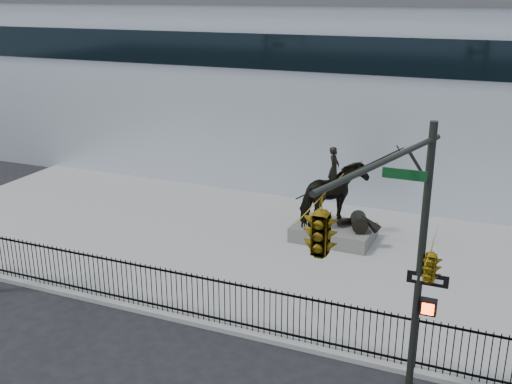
% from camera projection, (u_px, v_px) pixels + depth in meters
% --- Properties ---
extents(ground, '(120.00, 120.00, 0.00)m').
position_uv_depth(ground, '(163.00, 340.00, 17.40)').
color(ground, black).
rests_on(ground, ground).
extents(plaza, '(30.00, 12.00, 0.15)m').
position_uv_depth(plaza, '(255.00, 247.00, 23.50)').
color(plaza, '#979794').
rests_on(plaza, ground).
extents(building, '(44.00, 14.00, 9.00)m').
position_uv_depth(building, '(345.00, 87.00, 33.45)').
color(building, silver).
rests_on(building, ground).
extents(picket_fence, '(22.10, 0.10, 1.50)m').
position_uv_depth(picket_fence, '(183.00, 293.00, 18.21)').
color(picket_fence, black).
rests_on(picket_fence, plaza).
extents(statue_plinth, '(3.20, 2.26, 0.58)m').
position_uv_depth(statue_plinth, '(333.00, 232.00, 23.99)').
color(statue_plinth, '#4E4C47').
rests_on(statue_plinth, plaza).
extents(equestrian_statue, '(4.00, 2.54, 3.39)m').
position_uv_depth(equestrian_statue, '(337.00, 197.00, 23.48)').
color(equestrian_statue, black).
rests_on(equestrian_statue, statue_plinth).
extents(traffic_signal_right, '(2.17, 6.86, 7.00)m').
position_uv_depth(traffic_signal_right, '(382.00, 248.00, 11.74)').
color(traffic_signal_right, black).
rests_on(traffic_signal_right, ground).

